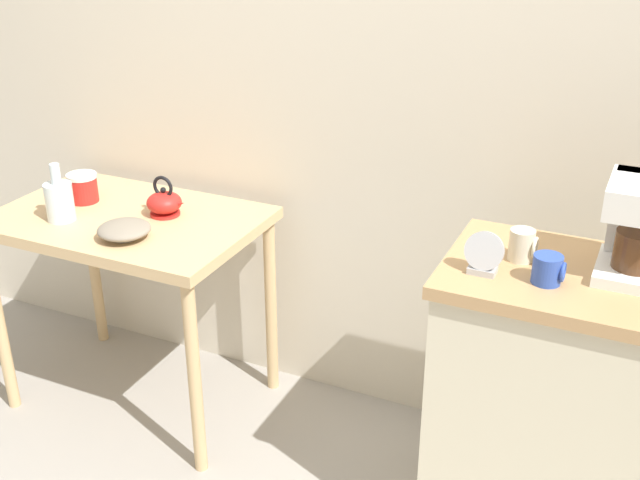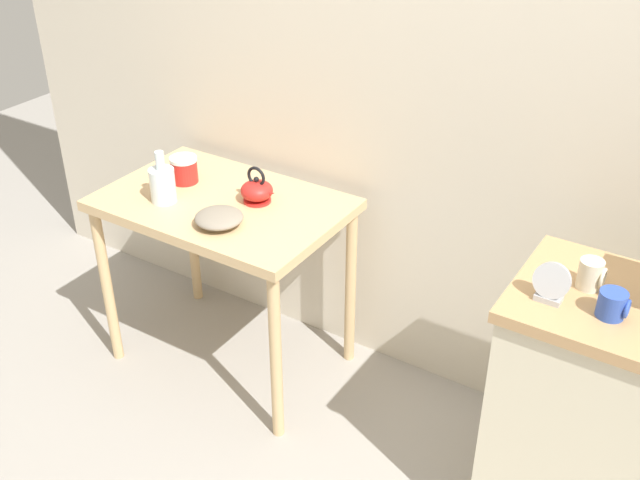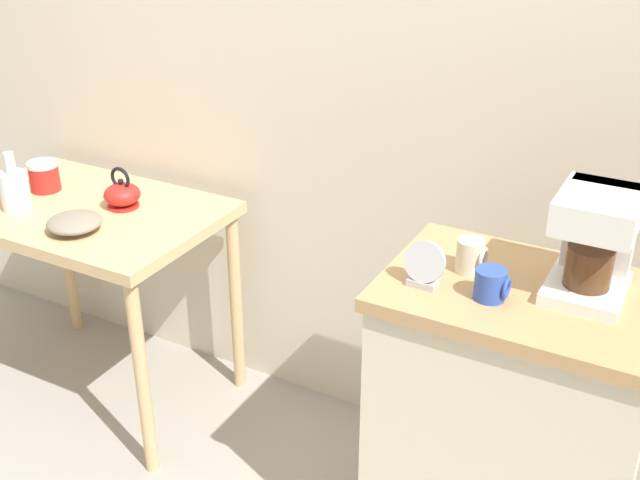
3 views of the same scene
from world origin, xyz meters
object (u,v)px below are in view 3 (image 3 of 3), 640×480
object	(u,v)px
bowl_stoneware	(75,222)
glass_carafe_vase	(15,190)
mug_small_cream	(471,256)
table_clock	(424,266)
coffee_maker	(596,237)
teakettle	(123,194)
canister_enamel	(44,176)
mug_blue	(491,284)

from	to	relation	value
bowl_stoneware	glass_carafe_vase	xyz separation A→B (m)	(-0.29, 0.03, 0.04)
glass_carafe_vase	mug_small_cream	size ratio (longest dim) A/B	2.31
table_clock	coffee_maker	bearing A→B (deg)	25.14
teakettle	mug_small_cream	size ratio (longest dim) A/B	1.71
teakettle	coffee_maker	bearing A→B (deg)	-2.53
bowl_stoneware	glass_carafe_vase	distance (m)	0.30
mug_small_cream	canister_enamel	bearing A→B (deg)	176.49
mug_small_cream	teakettle	bearing A→B (deg)	174.74
mug_small_cream	mug_blue	world-z (taller)	mug_small_cream
glass_carafe_vase	teakettle	bearing A→B (deg)	31.49
glass_carafe_vase	canister_enamel	bearing A→B (deg)	104.19
canister_enamel	table_clock	distance (m)	1.54
canister_enamel	coffee_maker	xyz separation A→B (m)	(1.88, -0.05, 0.22)
bowl_stoneware	canister_enamel	xyz separation A→B (m)	(-0.34, 0.20, 0.02)
bowl_stoneware	table_clock	distance (m)	1.19
bowl_stoneware	coffee_maker	xyz separation A→B (m)	(1.54, 0.15, 0.25)
teakettle	table_clock	distance (m)	1.21
bowl_stoneware	teakettle	distance (m)	0.22
bowl_stoneware	coffee_maker	distance (m)	1.57
bowl_stoneware	mug_blue	bearing A→B (deg)	-0.03
mug_small_cream	table_clock	bearing A→B (deg)	-122.53
glass_carafe_vase	mug_blue	world-z (taller)	mug_blue
bowl_stoneware	glass_carafe_vase	bearing A→B (deg)	173.42
teakettle	glass_carafe_vase	xyz separation A→B (m)	(-0.30, -0.18, 0.03)
mug_blue	bowl_stoneware	bearing A→B (deg)	179.97
canister_enamel	mug_small_cream	world-z (taller)	mug_small_cream
teakettle	mug_blue	bearing A→B (deg)	-9.32
teakettle	glass_carafe_vase	distance (m)	0.36
canister_enamel	mug_blue	world-z (taller)	mug_blue
coffee_maker	bowl_stoneware	bearing A→B (deg)	-174.39
teakettle	canister_enamel	xyz separation A→B (m)	(-0.34, -0.02, 0.01)
teakettle	table_clock	xyz separation A→B (m)	(1.18, -0.24, 0.14)
coffee_maker	mug_small_cream	xyz separation A→B (m)	(-0.28, -0.05, -0.10)
bowl_stoneware	mug_small_cream	bearing A→B (deg)	4.71
mug_blue	table_clock	world-z (taller)	table_clock
bowl_stoneware	teakettle	bearing A→B (deg)	87.95
canister_enamel	table_clock	bearing A→B (deg)	-8.16
mug_blue	table_clock	bearing A→B (deg)	-174.54
canister_enamel	coffee_maker	bearing A→B (deg)	-1.53
teakettle	canister_enamel	world-z (taller)	teakettle
coffee_maker	mug_blue	bearing A→B (deg)	-141.93
teakettle	mug_small_cream	world-z (taller)	mug_small_cream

